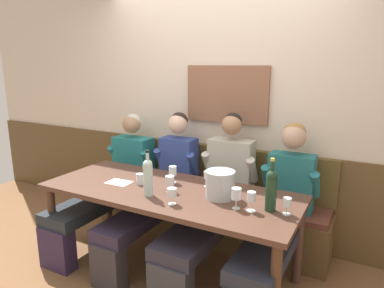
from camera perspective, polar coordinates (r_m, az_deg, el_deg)
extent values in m
cube|color=brown|center=(3.14, -4.93, -21.35)|extent=(6.80, 6.80, 0.02)
cube|color=beige|center=(3.57, 4.29, 7.21)|extent=(6.80, 0.08, 2.80)
cube|color=brown|center=(3.46, 5.74, 8.17)|extent=(0.86, 0.04, 0.56)
cube|color=brown|center=(3.73, 3.70, -7.21)|extent=(6.80, 0.03, 0.94)
cube|color=brown|center=(3.64, 2.13, -12.01)|extent=(2.45, 0.42, 0.44)
cube|color=brown|center=(3.54, 2.16, -8.42)|extent=(2.40, 0.39, 0.05)
cube|color=brown|center=(3.62, 3.52, -3.76)|extent=(2.45, 0.04, 0.45)
cube|color=#4F3226|center=(2.89, -3.86, -7.89)|extent=(2.15, 0.86, 0.04)
cylinder|color=#543424|center=(3.42, -21.95, -12.28)|extent=(0.07, 0.07, 0.71)
cylinder|color=#4C362A|center=(3.86, -13.72, -8.66)|extent=(0.07, 0.07, 0.71)
cylinder|color=#4F3228|center=(3.02, 17.20, -15.33)|extent=(0.07, 0.07, 0.71)
cube|color=#302340|center=(3.37, -21.37, -15.74)|extent=(0.33, 0.14, 0.38)
cube|color=#232A30|center=(3.58, -15.45, -9.22)|extent=(0.36, 1.12, 0.11)
cube|color=#1F7277|center=(3.91, -9.63, -2.39)|extent=(0.43, 0.23, 0.48)
sphere|color=#A77F5B|center=(3.82, -9.95, 3.21)|extent=(0.20, 0.20, 0.20)
sphere|color=beige|center=(3.84, -9.73, 3.63)|extent=(0.18, 0.18, 0.18)
cylinder|color=#1F7277|center=(4.02, -12.60, -1.89)|extent=(0.08, 0.20, 0.27)
cylinder|color=#1F7277|center=(3.74, -7.31, -2.78)|extent=(0.08, 0.20, 0.27)
cube|color=#312E33|center=(2.99, -13.61, -19.06)|extent=(0.28, 0.14, 0.38)
cube|color=#2C253A|center=(3.23, -7.69, -11.37)|extent=(0.30, 1.13, 0.11)
cube|color=#2E438D|center=(3.59, -2.21, -3.21)|extent=(0.36, 0.20, 0.54)
sphere|color=beige|center=(3.48, -2.35, 3.34)|extent=(0.20, 0.20, 0.20)
sphere|color=black|center=(3.50, -2.15, 3.80)|extent=(0.18, 0.18, 0.18)
cylinder|color=#2E438D|center=(3.64, -5.16, -2.54)|extent=(0.08, 0.20, 0.27)
cylinder|color=#2E438D|center=(3.45, 0.22, -3.38)|extent=(0.08, 0.20, 0.27)
cube|color=#35363E|center=(2.70, -3.57, -22.70)|extent=(0.32, 0.14, 0.38)
cube|color=#2C2A37|center=(2.95, 1.76, -13.69)|extent=(0.36, 1.13, 0.11)
cube|color=#B0B0A1|center=(3.33, 6.45, -4.18)|extent=(0.42, 0.19, 0.58)
sphere|color=#A77754|center=(3.22, 6.58, 3.16)|extent=(0.19, 0.19, 0.19)
sphere|color=black|center=(3.24, 6.75, 3.64)|extent=(0.17, 0.17, 0.17)
cylinder|color=#B0B0A1|center=(3.38, 2.69, -3.25)|extent=(0.08, 0.20, 0.27)
cylinder|color=#B0B0A1|center=(3.22, 9.91, -4.27)|extent=(0.08, 0.20, 0.27)
cube|color=#262A37|center=(2.78, 12.81, -15.90)|extent=(0.33, 1.13, 0.11)
cube|color=#20656B|center=(3.19, 16.05, -6.08)|extent=(0.39, 0.19, 0.51)
sphere|color=tan|center=(3.07, 16.49, 1.10)|extent=(0.21, 0.21, 0.21)
sphere|color=#A0743F|center=(3.09, 16.62, 1.66)|extent=(0.19, 0.19, 0.19)
cylinder|color=#20656B|center=(3.19, 12.29, -5.43)|extent=(0.08, 0.20, 0.27)
cylinder|color=#20656B|center=(3.12, 19.66, -6.40)|extent=(0.08, 0.20, 0.27)
cylinder|color=#B3BABA|center=(2.68, 4.68, -6.67)|extent=(0.23, 0.23, 0.21)
cylinder|color=#1B3822|center=(2.51, 12.90, -8.09)|extent=(0.08, 0.08, 0.24)
sphere|color=#1B3822|center=(2.46, 13.06, -5.14)|extent=(0.08, 0.08, 0.08)
cylinder|color=#1B3822|center=(2.44, 13.13, -3.84)|extent=(0.03, 0.03, 0.10)
cylinder|color=gold|center=(2.43, 13.20, -2.53)|extent=(0.03, 0.03, 0.02)
cylinder|color=#B0CDC5|center=(2.73, -7.26, -6.08)|extent=(0.08, 0.08, 0.24)
sphere|color=#B0CDC5|center=(2.69, -7.34, -3.38)|extent=(0.08, 0.08, 0.08)
cylinder|color=#B0CDC5|center=(2.68, -7.38, -2.31)|extent=(0.03, 0.03, 0.09)
cylinder|color=black|center=(2.66, -7.41, -1.21)|extent=(0.03, 0.03, 0.02)
cylinder|color=silver|center=(2.60, -3.32, -9.84)|extent=(0.06, 0.06, 0.00)
cylinder|color=silver|center=(2.59, -3.33, -9.23)|extent=(0.01, 0.01, 0.06)
cylinder|color=silver|center=(2.56, -3.35, -7.99)|extent=(0.07, 0.07, 0.06)
cylinder|color=silver|center=(2.54, 7.28, -10.48)|extent=(0.06, 0.06, 0.00)
cylinder|color=silver|center=(2.53, 7.31, -9.73)|extent=(0.01, 0.01, 0.07)
cylinder|color=silver|center=(2.50, 7.36, -8.14)|extent=(0.07, 0.07, 0.08)
cylinder|color=#EDE684|center=(2.51, 7.34, -8.77)|extent=(0.06, 0.06, 0.02)
cylinder|color=silver|center=(2.52, 15.31, -11.10)|extent=(0.06, 0.06, 0.00)
cylinder|color=silver|center=(2.51, 15.35, -10.48)|extent=(0.01, 0.01, 0.06)
cylinder|color=silver|center=(2.48, 15.43, -9.25)|extent=(0.06, 0.06, 0.06)
cylinder|color=#EDDB78|center=(2.49, 15.40, -9.68)|extent=(0.05, 0.05, 0.02)
cylinder|color=silver|center=(2.94, 2.56, -7.00)|extent=(0.06, 0.06, 0.00)
cylinder|color=silver|center=(2.93, 2.57, -6.32)|extent=(0.01, 0.01, 0.07)
cylinder|color=silver|center=(2.91, 2.58, -5.12)|extent=(0.06, 0.06, 0.06)
cylinder|color=#ECCF82|center=(2.92, 2.58, -5.50)|extent=(0.06, 0.06, 0.02)
cylinder|color=silver|center=(3.04, -3.18, -6.37)|extent=(0.06, 0.06, 0.00)
cylinder|color=silver|center=(3.02, -3.19, -5.73)|extent=(0.01, 0.01, 0.07)
cylinder|color=silver|center=(3.00, -3.21, -4.41)|extent=(0.07, 0.07, 0.08)
cylinder|color=#E0E578|center=(3.01, -3.20, -4.98)|extent=(0.06, 0.06, 0.02)
cylinder|color=silver|center=(2.84, -3.66, -7.82)|extent=(0.06, 0.06, 0.00)
cylinder|color=silver|center=(2.82, -3.67, -7.24)|extent=(0.01, 0.01, 0.06)
cylinder|color=silver|center=(2.80, -3.69, -6.00)|extent=(0.07, 0.07, 0.07)
cylinder|color=#ECDE8D|center=(2.81, -3.69, -6.40)|extent=(0.06, 0.06, 0.03)
cylinder|color=silver|center=(2.51, 9.69, -10.82)|extent=(0.07, 0.07, 0.00)
cylinder|color=silver|center=(2.50, 9.72, -10.04)|extent=(0.01, 0.01, 0.07)
cylinder|color=silver|center=(2.47, 9.79, -8.54)|extent=(0.06, 0.06, 0.07)
cylinder|color=#ECDA80|center=(2.48, 9.76, -9.12)|extent=(0.05, 0.05, 0.02)
cylinder|color=silver|center=(3.02, -8.59, -5.73)|extent=(0.07, 0.07, 0.09)
cube|color=white|center=(3.10, -11.98, -6.22)|extent=(0.22, 0.16, 0.00)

